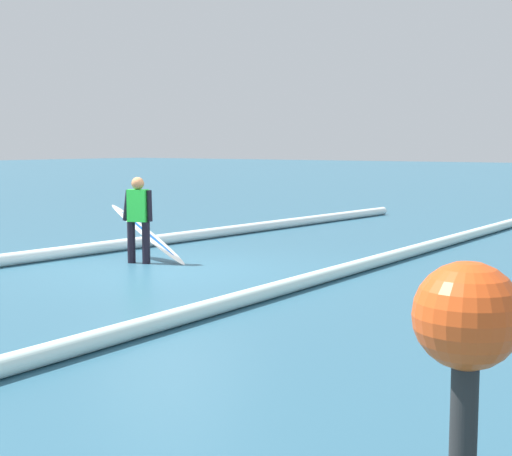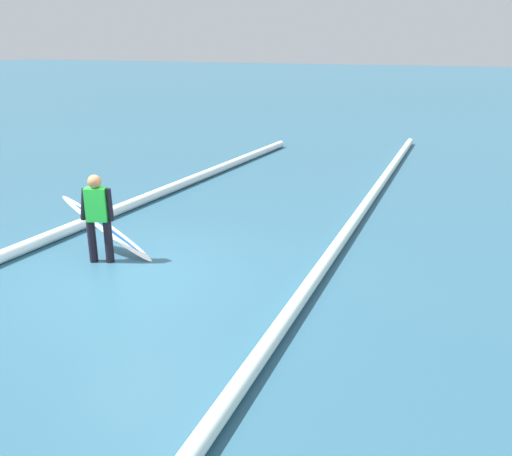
# 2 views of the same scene
# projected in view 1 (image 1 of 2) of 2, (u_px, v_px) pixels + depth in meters

# --- Properties ---
(ground_plane) EXTENTS (161.12, 161.12, 0.00)m
(ground_plane) POSITION_uv_depth(u_px,v_px,m) (166.00, 270.00, 12.47)
(ground_plane) COLOR #2B5971
(surfer) EXTENTS (0.30, 0.55, 1.50)m
(surfer) POSITION_uv_depth(u_px,v_px,m) (138.00, 215.00, 13.08)
(surfer) COLOR black
(surfer) RESTS_ON ground_plane
(surfboard) EXTENTS (0.32, 1.78, 0.98)m
(surfboard) POSITION_uv_depth(u_px,v_px,m) (147.00, 234.00, 13.45)
(surfboard) COLOR white
(surfboard) RESTS_ON ground_plane
(channel_buoy) EXTENTS (0.63, 0.63, 1.40)m
(channel_buoy) POSITION_uv_depth(u_px,v_px,m) (467.00, 325.00, 4.30)
(channel_buoy) COLOR #262626
(channel_buoy) RESTS_ON ground_plane
(wave_crest_midground) EXTENTS (23.85, 0.57, 0.21)m
(wave_crest_midground) POSITION_uv_depth(u_px,v_px,m) (356.00, 267.00, 12.13)
(wave_crest_midground) COLOR white
(wave_crest_midground) RESTS_ON ground_plane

